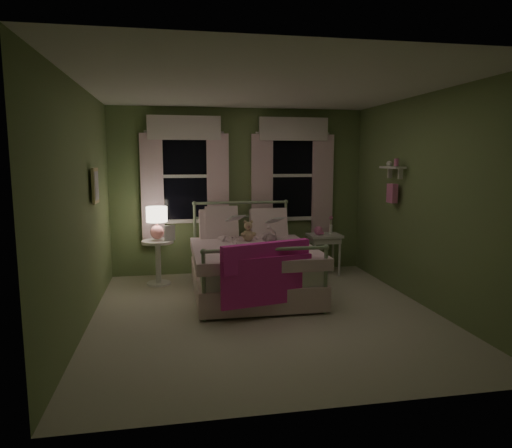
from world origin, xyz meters
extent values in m
plane|color=beige|center=(0.00, 0.00, 0.00)|extent=(4.20, 4.20, 0.00)
plane|color=white|center=(0.00, 0.00, 2.60)|extent=(4.20, 4.20, 0.00)
plane|color=#6C8550|center=(0.00, 2.10, 1.30)|extent=(4.00, 0.00, 4.00)
plane|color=#6C8550|center=(0.00, -2.10, 1.30)|extent=(4.00, 0.00, 4.00)
plane|color=#6C8550|center=(-2.00, 0.00, 1.30)|extent=(0.00, 4.20, 4.20)
plane|color=#6C8550|center=(2.00, 0.00, 1.30)|extent=(0.00, 4.20, 4.20)
cube|color=white|center=(-0.02, 0.85, 0.42)|extent=(1.44, 1.94, 0.26)
cube|color=white|center=(-0.02, 0.85, 0.18)|extent=(1.54, 2.02, 0.30)
cube|color=white|center=(-0.02, 0.70, 0.60)|extent=(1.58, 1.75, 0.14)
cylinder|color=#9EB793|center=(-0.71, 0.85, 0.30)|extent=(0.04, 1.90, 0.04)
cylinder|color=#9EB793|center=(0.67, 0.85, 0.30)|extent=(0.04, 1.90, 0.04)
cylinder|color=#9EB793|center=(-0.73, 1.82, 0.57)|extent=(0.04, 0.04, 1.15)
cylinder|color=#9EB793|center=(0.69, 1.82, 0.57)|extent=(0.04, 0.04, 1.15)
sphere|color=#9EB793|center=(-0.73, 1.82, 1.15)|extent=(0.07, 0.07, 0.07)
sphere|color=#9EB793|center=(0.69, 1.82, 1.15)|extent=(0.07, 0.07, 0.07)
cylinder|color=#9EB793|center=(-0.02, 1.82, 1.15)|extent=(1.42, 0.04, 0.04)
cylinder|color=#9EB793|center=(-0.02, 1.82, 0.93)|extent=(1.38, 0.03, 0.03)
cylinder|color=#9EB793|center=(-0.73, -0.12, 0.40)|extent=(0.04, 0.04, 0.80)
cylinder|color=#9EB793|center=(0.69, -0.12, 0.40)|extent=(0.04, 0.04, 0.80)
sphere|color=#9EB793|center=(-0.73, -0.12, 0.80)|extent=(0.07, 0.07, 0.07)
sphere|color=#9EB793|center=(0.69, -0.12, 0.80)|extent=(0.07, 0.07, 0.07)
cylinder|color=#9EB793|center=(-0.02, -0.12, 0.80)|extent=(1.42, 0.04, 0.04)
cube|color=white|center=(-0.40, 1.55, 0.80)|extent=(0.55, 0.32, 0.57)
cube|color=white|center=(0.36, 1.55, 0.80)|extent=(0.55, 0.32, 0.57)
cube|color=white|center=(-0.35, 1.55, 0.88)|extent=(0.48, 0.30, 0.51)
cube|color=#FF31BA|center=(-0.02, -0.12, 0.72)|extent=(1.08, 0.43, 0.32)
cube|color=#EB2EA6|center=(-0.02, -0.19, 0.45)|extent=(1.08, 0.27, 0.55)
imported|color=#F7D1DD|center=(-0.30, 1.30, 0.96)|extent=(0.32, 0.25, 0.77)
imported|color=#F7D1DD|center=(0.26, 1.30, 0.95)|extent=(0.38, 0.30, 0.77)
imported|color=beige|center=(-0.30, 1.05, 0.96)|extent=(0.22, 0.17, 0.26)
imported|color=beige|center=(0.26, 1.05, 0.92)|extent=(0.22, 0.16, 0.26)
sphere|color=tan|center=(-0.02, 1.15, 0.75)|extent=(0.16, 0.16, 0.16)
sphere|color=tan|center=(-0.02, 1.13, 0.89)|extent=(0.12, 0.12, 0.12)
sphere|color=tan|center=(-0.06, 1.13, 0.95)|extent=(0.04, 0.04, 0.04)
sphere|color=tan|center=(0.03, 1.13, 0.95)|extent=(0.04, 0.04, 0.04)
sphere|color=tan|center=(-0.10, 1.12, 0.77)|extent=(0.06, 0.06, 0.06)
sphere|color=tan|center=(0.06, 1.12, 0.77)|extent=(0.06, 0.06, 0.06)
sphere|color=#8C6B51|center=(-0.02, 1.08, 0.89)|extent=(0.04, 0.04, 0.04)
cylinder|color=white|center=(-1.28, 1.54, 0.63)|extent=(0.46, 0.46, 0.04)
cylinder|color=white|center=(-1.28, 1.54, 0.32)|extent=(0.08, 0.08, 0.60)
cylinder|color=white|center=(-1.28, 1.54, 0.01)|extent=(0.34, 0.34, 0.03)
sphere|color=pink|center=(-1.28, 1.54, 0.77)|extent=(0.20, 0.20, 0.20)
cylinder|color=pink|center=(-1.28, 1.54, 0.89)|extent=(0.03, 0.03, 0.12)
cylinder|color=#FFEAC6|center=(-1.28, 1.54, 1.03)|extent=(0.30, 0.30, 0.22)
imported|color=beige|center=(-1.18, 1.46, 0.66)|extent=(0.23, 0.27, 0.02)
cube|color=white|center=(1.27, 1.63, 0.63)|extent=(0.50, 0.40, 0.04)
cube|color=white|center=(1.27, 1.63, 0.56)|extent=(0.44, 0.34, 0.08)
cylinder|color=white|center=(1.07, 1.48, 0.31)|extent=(0.04, 0.04, 0.60)
cylinder|color=white|center=(1.47, 1.48, 0.31)|extent=(0.04, 0.04, 0.60)
cylinder|color=white|center=(1.07, 1.78, 0.31)|extent=(0.04, 0.04, 0.60)
cylinder|color=white|center=(1.47, 1.78, 0.31)|extent=(0.04, 0.04, 0.60)
sphere|color=pink|center=(1.17, 1.63, 0.71)|extent=(0.14, 0.14, 0.14)
cube|color=pink|center=(1.17, 1.54, 0.69)|extent=(0.10, 0.05, 0.04)
cylinder|color=white|center=(1.39, 1.68, 0.72)|extent=(0.05, 0.05, 0.14)
cylinder|color=#4C7F3F|center=(1.39, 1.68, 0.83)|extent=(0.01, 0.01, 0.12)
sphere|color=pink|center=(1.39, 1.68, 0.90)|extent=(0.06, 0.06, 0.06)
cube|color=black|center=(-0.85, 2.08, 1.55)|extent=(0.76, 0.02, 1.35)
cube|color=white|center=(-0.85, 2.06, 2.25)|extent=(0.84, 0.05, 0.06)
cube|color=white|center=(-0.85, 2.06, 0.85)|extent=(0.84, 0.05, 0.06)
cube|color=white|center=(-1.25, 2.06, 1.55)|extent=(0.06, 0.05, 1.40)
cube|color=white|center=(-0.45, 2.06, 1.55)|extent=(0.06, 0.05, 1.40)
cube|color=white|center=(-0.85, 2.06, 1.55)|extent=(0.76, 0.04, 0.05)
cube|color=white|center=(-1.35, 2.02, 1.35)|extent=(0.34, 0.06, 1.70)
cube|color=white|center=(-0.35, 2.02, 1.35)|extent=(0.34, 0.06, 1.70)
cube|color=white|center=(-0.85, 2.00, 2.28)|extent=(1.10, 0.08, 0.36)
cylinder|color=white|center=(-0.85, 2.04, 2.22)|extent=(1.20, 0.03, 0.03)
cube|color=black|center=(0.85, 2.08, 1.55)|extent=(0.76, 0.02, 1.35)
cube|color=white|center=(0.85, 2.06, 2.25)|extent=(0.84, 0.05, 0.06)
cube|color=white|center=(0.85, 2.06, 0.85)|extent=(0.84, 0.05, 0.06)
cube|color=white|center=(0.45, 2.06, 1.55)|extent=(0.06, 0.05, 1.40)
cube|color=white|center=(1.25, 2.06, 1.55)|extent=(0.06, 0.05, 1.40)
cube|color=white|center=(0.85, 2.06, 1.55)|extent=(0.76, 0.04, 0.05)
cube|color=silver|center=(0.35, 2.02, 1.35)|extent=(0.34, 0.06, 1.70)
cube|color=white|center=(1.35, 2.02, 1.35)|extent=(0.34, 0.06, 1.70)
cube|color=white|center=(0.85, 2.00, 2.28)|extent=(1.10, 0.08, 0.36)
cylinder|color=white|center=(0.85, 2.04, 2.22)|extent=(1.20, 0.03, 0.03)
cube|color=white|center=(1.89, 0.70, 1.70)|extent=(0.15, 0.50, 0.03)
cube|color=white|center=(1.93, 0.55, 1.62)|extent=(0.06, 0.03, 0.14)
cube|color=white|center=(1.93, 0.85, 1.62)|extent=(0.06, 0.03, 0.14)
cylinder|color=pink|center=(1.89, 0.60, 1.77)|extent=(0.06, 0.06, 0.10)
sphere|color=white|center=(1.89, 0.80, 1.75)|extent=(0.08, 0.08, 0.08)
cube|color=pink|center=(1.90, 0.70, 1.35)|extent=(0.08, 0.18, 0.26)
cube|color=beige|center=(-1.95, 0.60, 1.50)|extent=(0.03, 0.32, 0.42)
cube|color=silver|center=(-1.94, 0.60, 1.50)|extent=(0.01, 0.25, 0.34)
camera|label=1|loc=(-1.04, -5.07, 1.82)|focal=32.00mm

